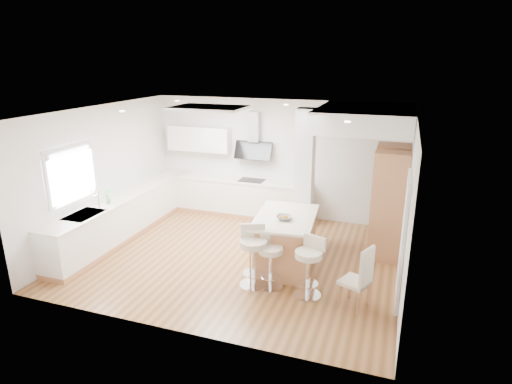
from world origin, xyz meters
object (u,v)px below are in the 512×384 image
at_px(bar_stool_a, 253,253).
at_px(dining_chair, 361,276).
at_px(bar_stool_b, 271,258).
at_px(bar_stool_c, 309,264).
at_px(peninsula, 285,240).

xyz_separation_m(bar_stool_a, dining_chair, (1.77, -0.14, -0.04)).
relative_size(bar_stool_b, bar_stool_c, 0.93).
bearing_deg(bar_stool_a, dining_chair, -26.78).
relative_size(bar_stool_b, dining_chair, 0.90).
bearing_deg(bar_stool_a, bar_stool_c, -23.48).
distance_m(peninsula, dining_chair, 1.80).
xyz_separation_m(peninsula, bar_stool_b, (-0.01, -0.86, 0.04)).
distance_m(bar_stool_b, dining_chair, 1.49).
bearing_deg(dining_chair, bar_stool_c, -165.07).
height_order(peninsula, bar_stool_c, peninsula).
bearing_deg(peninsula, bar_stool_c, -60.19).
distance_m(peninsula, bar_stool_c, 1.13).
height_order(peninsula, bar_stool_a, bar_stool_a).
bearing_deg(dining_chair, bar_stool_a, -161.30).
bearing_deg(bar_stool_b, dining_chair, -22.06).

